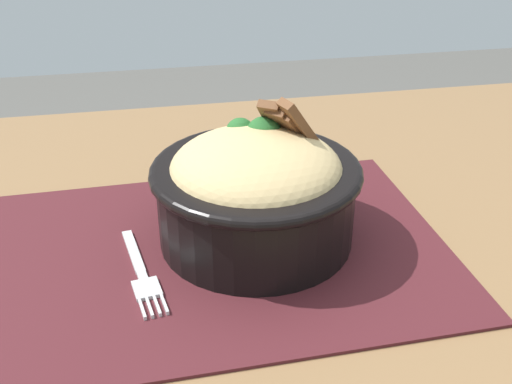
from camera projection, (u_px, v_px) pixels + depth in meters
table at (174, 336)px, 0.60m from camera, size 1.30×0.79×0.77m
placemat at (205, 253)px, 0.57m from camera, size 0.45×0.31×0.00m
bowl at (256, 187)px, 0.57m from camera, size 0.22×0.22×0.13m
fork at (142, 274)px, 0.54m from camera, size 0.04×0.13×0.00m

